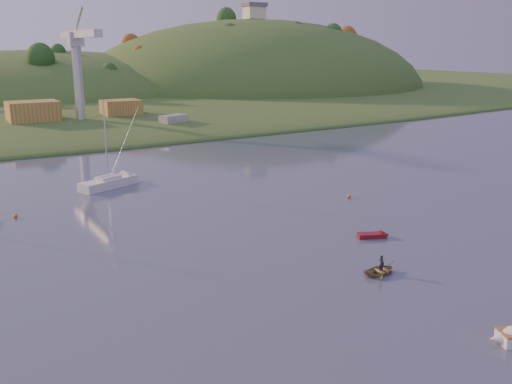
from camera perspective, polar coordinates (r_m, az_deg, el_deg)
far_shore at (r=248.00m, az=-24.07°, el=8.71°), size 620.00×220.00×1.50m
shore_slope at (r=184.05m, az=-21.23°, el=7.40°), size 640.00×150.00×7.00m
hill_center at (r=229.91m, az=-20.88°, el=8.66°), size 140.00×120.00×36.00m
hill_right at (r=246.59m, az=-0.16°, el=9.92°), size 150.00×130.00×60.00m
hilltop_house at (r=246.20m, az=-0.17°, el=17.70°), size 9.00×7.00×6.45m
hillside_trees at (r=203.65m, az=-22.29°, el=7.89°), size 280.00×50.00×32.00m
wharf at (r=143.33m, az=-16.05°, el=6.55°), size 42.00×16.00×2.40m
shed_west at (r=141.02m, az=-21.39°, el=7.48°), size 11.00×8.00×4.80m
shed_east at (r=147.15m, az=-13.34°, el=8.17°), size 9.00×7.00×4.00m
dock_crane at (r=137.90m, az=-17.33°, el=12.84°), size 3.20×28.00×20.30m
sailboat_far at (r=83.40m, az=-14.54°, el=0.98°), size 9.16×5.79×12.24m
canoe at (r=51.88m, az=12.40°, el=-7.66°), size 3.31×2.42×0.67m
paddler at (r=51.73m, az=12.43°, el=-7.24°), size 0.38×0.56×1.49m
red_tender at (r=61.31m, az=12.06°, el=-4.25°), size 3.56×2.45×1.15m
work_vessel at (r=135.15m, az=-8.20°, el=6.59°), size 15.95×9.58×3.87m
buoy_1 at (r=76.18m, az=9.29°, el=-0.42°), size 0.50×0.50×0.50m
buoy_3 at (r=72.26m, az=-22.93°, el=-2.22°), size 0.50×0.50×0.50m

